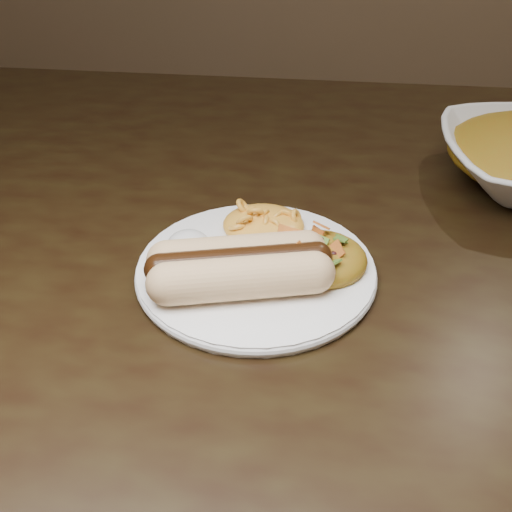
# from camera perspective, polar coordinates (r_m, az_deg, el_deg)

# --- Properties ---
(table) EXTENTS (1.60, 0.90, 0.75)m
(table) POSITION_cam_1_polar(r_m,az_deg,el_deg) (0.73, -6.68, -1.94)
(table) COLOR black
(table) RESTS_ON floor
(plate) EXTENTS (0.24, 0.24, 0.01)m
(plate) POSITION_cam_1_polar(r_m,az_deg,el_deg) (0.57, 0.00, -1.31)
(plate) COLOR white
(plate) RESTS_ON table
(hotdog) EXTENTS (0.14, 0.10, 0.04)m
(hotdog) POSITION_cam_1_polar(r_m,az_deg,el_deg) (0.53, -1.58, -0.94)
(hotdog) COLOR #D9BB80
(hotdog) RESTS_ON plate
(mac_and_cheese) EXTENTS (0.09, 0.08, 0.03)m
(mac_and_cheese) POSITION_cam_1_polar(r_m,az_deg,el_deg) (0.61, 0.73, 3.95)
(mac_and_cheese) COLOR #FEB44A
(mac_and_cheese) RESTS_ON plate
(sour_cream) EXTENTS (0.05, 0.05, 0.03)m
(sour_cream) POSITION_cam_1_polar(r_m,az_deg,el_deg) (0.58, -6.50, 1.44)
(sour_cream) COLOR silver
(sour_cream) RESTS_ON plate
(taco_salad) EXTENTS (0.09, 0.08, 0.04)m
(taco_salad) POSITION_cam_1_polar(r_m,az_deg,el_deg) (0.56, 6.15, 0.51)
(taco_salad) COLOR #B42300
(taco_salad) RESTS_ON plate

